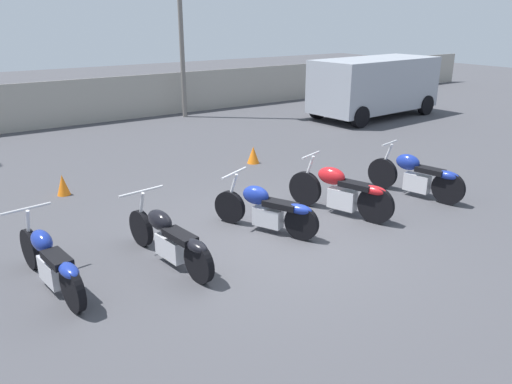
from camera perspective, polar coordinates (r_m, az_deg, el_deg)
ground_plane at (r=8.21m, az=2.10°, el=-5.30°), size 60.00×60.00×0.00m
fence_back at (r=17.60m, az=-19.61°, el=9.63°), size 40.00×0.04×1.48m
motorcycle_slot_0 at (r=7.13m, az=-22.40°, el=-7.42°), size 0.67×2.08×0.96m
motorcycle_slot_1 at (r=7.36m, az=-9.86°, el=-5.24°), size 0.74×2.13×0.95m
motorcycle_slot_2 at (r=8.31m, az=1.23°, el=-1.94°), size 1.05×1.83×0.95m
motorcycle_slot_3 at (r=9.15m, az=9.69°, el=0.13°), size 0.86×2.03×1.03m
motorcycle_slot_4 at (r=10.44m, az=17.86°, el=1.81°), size 0.70×2.02×1.01m
parked_van at (r=18.41m, az=13.42°, el=11.86°), size 4.94×2.42×2.03m
traffic_cone_near at (r=12.27m, az=-0.32°, el=4.27°), size 0.30×0.30×0.42m
traffic_cone_far at (r=10.80m, az=-21.20°, el=0.76°), size 0.26×0.26×0.43m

